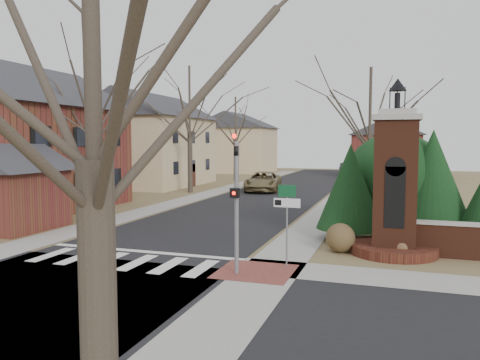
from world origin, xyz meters
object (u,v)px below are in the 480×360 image
at_px(distant_car, 348,169).
at_px(brick_gate_monument, 395,196).
at_px(traffic_signal_pole, 236,193).
at_px(sign_post, 287,209).
at_px(pickup_truck, 263,181).

bearing_deg(distant_car, brick_gate_monument, 96.69).
height_order(traffic_signal_pole, sign_post, traffic_signal_pole).
xyz_separation_m(traffic_signal_pole, sign_post, (1.29, 1.41, -0.64)).
relative_size(traffic_signal_pole, pickup_truck, 0.77).
bearing_deg(sign_post, traffic_signal_pole, -132.43).
xyz_separation_m(traffic_signal_pole, pickup_truck, (-5.91, 24.45, -1.77)).
bearing_deg(traffic_signal_pole, distant_car, 91.12).
relative_size(sign_post, pickup_truck, 0.47).
relative_size(pickup_truck, distant_car, 1.23).
xyz_separation_m(brick_gate_monument, pickup_truck, (-10.61, 20.03, -1.35)).
xyz_separation_m(brick_gate_monument, distant_car, (-5.60, 41.51, -1.38)).
relative_size(brick_gate_monument, distant_car, 1.36).
distance_m(brick_gate_monument, distant_car, 41.91).
distance_m(brick_gate_monument, pickup_truck, 22.70).
bearing_deg(brick_gate_monument, distant_car, 97.68).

